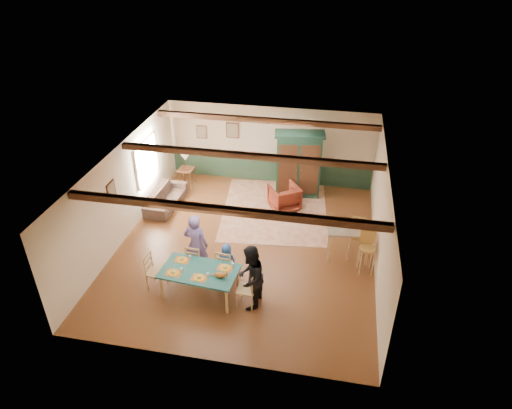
% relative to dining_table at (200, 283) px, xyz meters
% --- Properties ---
extents(floor, '(8.00, 8.00, 0.00)m').
position_rel_dining_table_xyz_m(floor, '(0.67, 2.14, -0.38)').
color(floor, '#593019').
rests_on(floor, ground).
extents(wall_back, '(7.00, 0.02, 2.70)m').
position_rel_dining_table_xyz_m(wall_back, '(0.67, 6.14, 0.97)').
color(wall_back, beige).
rests_on(wall_back, floor).
extents(wall_left, '(0.02, 8.00, 2.70)m').
position_rel_dining_table_xyz_m(wall_left, '(-2.83, 2.14, 0.97)').
color(wall_left, beige).
rests_on(wall_left, floor).
extents(wall_right, '(0.02, 8.00, 2.70)m').
position_rel_dining_table_xyz_m(wall_right, '(4.17, 2.14, 0.97)').
color(wall_right, beige).
rests_on(wall_right, floor).
extents(ceiling, '(7.00, 8.00, 0.02)m').
position_rel_dining_table_xyz_m(ceiling, '(0.67, 2.14, 2.32)').
color(ceiling, silver).
rests_on(ceiling, wall_back).
extents(wainscot_back, '(6.95, 0.03, 0.90)m').
position_rel_dining_table_xyz_m(wainscot_back, '(0.67, 6.12, 0.07)').
color(wainscot_back, '#1B3323').
rests_on(wainscot_back, floor).
extents(ceiling_beam_front, '(6.95, 0.16, 0.16)m').
position_rel_dining_table_xyz_m(ceiling_beam_front, '(0.67, -0.16, 2.23)').
color(ceiling_beam_front, '#331C0E').
rests_on(ceiling_beam_front, ceiling).
extents(ceiling_beam_mid, '(6.95, 0.16, 0.16)m').
position_rel_dining_table_xyz_m(ceiling_beam_mid, '(0.67, 2.54, 2.23)').
color(ceiling_beam_mid, '#331C0E').
rests_on(ceiling_beam_mid, ceiling).
extents(ceiling_beam_back, '(6.95, 0.16, 0.16)m').
position_rel_dining_table_xyz_m(ceiling_beam_back, '(0.67, 5.14, 2.23)').
color(ceiling_beam_back, '#331C0E').
rests_on(ceiling_beam_back, ceiling).
extents(window_left, '(0.06, 1.60, 1.30)m').
position_rel_dining_table_xyz_m(window_left, '(-2.80, 3.84, 1.17)').
color(window_left, white).
rests_on(window_left, wall_left).
extents(picture_left_wall, '(0.04, 0.42, 0.52)m').
position_rel_dining_table_xyz_m(picture_left_wall, '(-2.80, 1.54, 1.37)').
color(picture_left_wall, gray).
rests_on(picture_left_wall, wall_left).
extents(picture_back_a, '(0.45, 0.04, 0.55)m').
position_rel_dining_table_xyz_m(picture_back_a, '(-0.63, 6.11, 1.42)').
color(picture_back_a, gray).
rests_on(picture_back_a, wall_back).
extents(picture_back_b, '(0.38, 0.04, 0.48)m').
position_rel_dining_table_xyz_m(picture_back_b, '(-1.73, 6.11, 1.27)').
color(picture_back_b, gray).
rests_on(picture_back_b, wall_back).
extents(dining_table, '(1.88, 1.15, 0.75)m').
position_rel_dining_table_xyz_m(dining_table, '(0.00, 0.00, 0.00)').
color(dining_table, '#1C5955').
rests_on(dining_table, floor).
extents(dining_chair_far_left, '(0.46, 0.47, 0.95)m').
position_rel_dining_table_xyz_m(dining_chair_far_left, '(-0.34, 0.75, 0.10)').
color(dining_chair_far_left, tan).
rests_on(dining_chair_far_left, floor).
extents(dining_chair_far_right, '(0.46, 0.47, 0.95)m').
position_rel_dining_table_xyz_m(dining_chair_far_right, '(0.46, 0.69, 0.10)').
color(dining_chair_far_right, tan).
rests_on(dining_chair_far_right, floor).
extents(dining_chair_end_left, '(0.47, 0.46, 0.95)m').
position_rel_dining_table_xyz_m(dining_chair_end_left, '(-1.15, 0.10, 0.10)').
color(dining_chair_end_left, tan).
rests_on(dining_chair_end_left, floor).
extents(dining_chair_end_right, '(0.47, 0.46, 0.95)m').
position_rel_dining_table_xyz_m(dining_chair_end_right, '(1.15, -0.10, 0.10)').
color(dining_chair_end_right, tan).
rests_on(dining_chair_end_right, floor).
extents(person_man, '(0.66, 0.47, 1.73)m').
position_rel_dining_table_xyz_m(person_man, '(-0.33, 0.83, 0.49)').
color(person_man, '#765DA1').
rests_on(person_man, floor).
extents(person_woman, '(0.69, 0.85, 1.65)m').
position_rel_dining_table_xyz_m(person_woman, '(1.25, -0.11, 0.45)').
color(person_woman, black).
rests_on(person_woman, floor).
extents(person_child, '(0.52, 0.36, 1.01)m').
position_rel_dining_table_xyz_m(person_child, '(0.47, 0.77, 0.13)').
color(person_child, '#254E95').
rests_on(person_child, floor).
extents(cat, '(0.37, 0.17, 0.18)m').
position_rel_dining_table_xyz_m(cat, '(0.54, -0.15, 0.47)').
color(cat, '#CB6B23').
rests_on(cat, dining_table).
extents(place_setting_near_left, '(0.42, 0.33, 0.11)m').
position_rel_dining_table_xyz_m(place_setting_near_left, '(-0.57, -0.20, 0.43)').
color(place_setting_near_left, '#FDA821').
rests_on(place_setting_near_left, dining_table).
extents(place_setting_near_center, '(0.42, 0.33, 0.11)m').
position_rel_dining_table_xyz_m(place_setting_near_center, '(0.08, -0.26, 0.43)').
color(place_setting_near_center, '#FDA821').
rests_on(place_setting_near_center, dining_table).
extents(place_setting_far_left, '(0.42, 0.33, 0.11)m').
position_rel_dining_table_xyz_m(place_setting_far_left, '(-0.53, 0.30, 0.43)').
color(place_setting_far_left, '#FDA821').
rests_on(place_setting_far_left, dining_table).
extents(place_setting_far_right, '(0.42, 0.33, 0.11)m').
position_rel_dining_table_xyz_m(place_setting_far_right, '(0.57, 0.20, 0.43)').
color(place_setting_far_right, '#FDA821').
rests_on(place_setting_far_right, dining_table).
extents(area_rug, '(3.63, 4.16, 0.01)m').
position_rel_dining_table_xyz_m(area_rug, '(1.15, 4.22, -0.37)').
color(area_rug, beige).
rests_on(area_rug, floor).
extents(armoire, '(1.63, 0.84, 2.21)m').
position_rel_dining_table_xyz_m(armoire, '(1.73, 5.33, 0.73)').
color(armoire, '#133024').
rests_on(armoire, floor).
extents(armchair, '(1.18, 1.19, 0.79)m').
position_rel_dining_table_xyz_m(armchair, '(1.42, 4.39, 0.02)').
color(armchair, '#49140E').
rests_on(armchair, floor).
extents(sofa, '(0.85, 1.99, 0.57)m').
position_rel_dining_table_xyz_m(sofa, '(-2.31, 3.84, -0.09)').
color(sofa, '#3F2F27').
rests_on(sofa, floor).
extents(end_table, '(0.55, 0.55, 0.62)m').
position_rel_dining_table_xyz_m(end_table, '(-2.09, 5.28, -0.07)').
color(end_table, '#331C0E').
rests_on(end_table, floor).
extents(table_lamp, '(0.34, 0.34, 0.57)m').
position_rel_dining_table_xyz_m(table_lamp, '(-2.09, 5.28, 0.53)').
color(table_lamp, '#D4AE89').
rests_on(table_lamp, end_table).
extents(counter_table, '(1.18, 0.76, 0.94)m').
position_rel_dining_table_xyz_m(counter_table, '(3.43, 2.15, 0.09)').
color(counter_table, tan).
rests_on(counter_table, floor).
extents(bar_stool_left, '(0.46, 0.50, 1.18)m').
position_rel_dining_table_xyz_m(bar_stool_left, '(3.63, 2.21, 0.22)').
color(bar_stool_left, tan).
rests_on(bar_stool_left, floor).
extents(bar_stool_right, '(0.48, 0.51, 1.20)m').
position_rel_dining_table_xyz_m(bar_stool_right, '(3.91, 1.65, 0.22)').
color(bar_stool_right, tan).
rests_on(bar_stool_right, floor).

